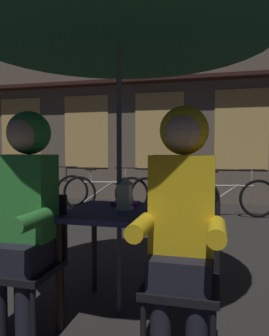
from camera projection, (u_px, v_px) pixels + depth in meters
ground_plane at (120, 313)px, 2.31m from camera, size 60.00×60.00×0.00m
cafe_table at (119, 224)px, 2.28m from camera, size 0.72×0.72×0.74m
patio_umbrella at (119, 17)px, 2.20m from camera, size 2.10×2.10×2.31m
lantern at (125, 192)px, 2.28m from camera, size 0.11×0.11×0.23m
chair_left at (29, 256)px, 2.05m from camera, size 0.40×0.40×0.87m
chair_right at (183, 270)px, 1.81m from camera, size 0.40×0.40×0.87m
person_left_hooded at (23, 201)px, 1.97m from camera, size 0.45×0.56×1.40m
person_right_hooded at (182, 208)px, 1.74m from camera, size 0.45×0.56×1.40m
shopfront_building at (162, 67)px, 7.52m from camera, size 10.00×0.93×6.20m
bicycle_nearest at (47, 190)px, 6.62m from camera, size 1.65×0.40×0.84m
bicycle_second at (105, 193)px, 6.24m from camera, size 1.67×0.26×0.84m
bicycle_third at (172, 195)px, 5.89m from camera, size 1.67×0.28×0.84m
bicycle_fourth at (228, 197)px, 5.61m from camera, size 1.66×0.38×0.84m
book at (126, 204)px, 2.47m from camera, size 0.21×0.15×0.02m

